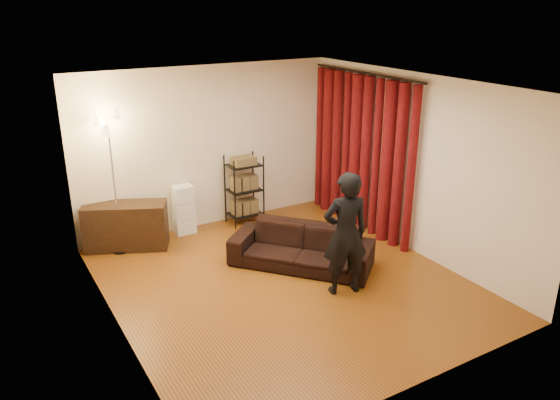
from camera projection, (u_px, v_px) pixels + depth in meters
floor at (285, 282)px, 7.52m from camera, size 5.00×5.00×0.00m
ceiling at (285, 85)px, 6.59m from camera, size 5.00×5.00×0.00m
wall_back at (208, 148)px, 9.08m from camera, size 5.00×0.00×5.00m
wall_front at (424, 267)px, 5.03m from camera, size 5.00×0.00×5.00m
wall_left at (110, 224)px, 5.98m from camera, size 0.00×5.00×5.00m
wall_right at (414, 165)px, 8.12m from camera, size 0.00×5.00×5.00m
curtain_rod at (366, 73)px, 8.56m from camera, size 0.04×2.65×0.04m
curtain at (360, 154)px, 9.00m from camera, size 0.22×2.65×2.55m
sofa at (301, 247)px, 7.90m from camera, size 1.93×2.06×0.59m
person at (345, 234)px, 7.02m from camera, size 0.69×0.55×1.67m
media_cabinet at (126, 226)px, 8.46m from camera, size 1.33×0.95×0.73m
storage_boxes at (184, 210)px, 8.98m from camera, size 0.34×0.28×0.83m
wire_shelf at (244, 190)px, 9.34m from camera, size 0.56×0.39×1.21m
floor_lamp at (114, 184)px, 8.11m from camera, size 0.43×0.43×2.17m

